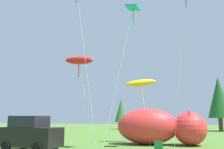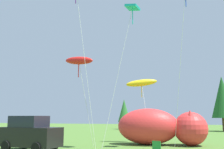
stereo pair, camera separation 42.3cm
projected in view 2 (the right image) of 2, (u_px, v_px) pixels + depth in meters
The scene contains 8 objects.
parked_car at pixel (30, 134), 16.55m from camera, with size 4.29×2.38×2.27m.
folding_chair at pixel (155, 149), 13.22m from camera, with size 0.68×0.68×0.93m.
inflatable_cat at pixel (159, 128), 19.93m from camera, with size 7.10×3.02×2.87m.
kite_red_lizard at pixel (79, 61), 19.10m from camera, with size 2.75×1.55×6.92m.
kite_teal_diamond at pixel (132, 10), 18.23m from camera, with size 2.46×1.90×10.32m.
kite_yellow_hero at pixel (142, 83), 22.35m from camera, with size 2.89×2.99×5.69m.
horizon_tree_east at pixel (223, 97), 38.35m from camera, with size 3.52×3.52×8.39m.
horizon_tree_west at pixel (124, 111), 44.42m from camera, with size 2.21×2.21×5.26m.
Camera 2 is at (5.06, -12.89, 2.23)m, focal length 40.00 mm.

